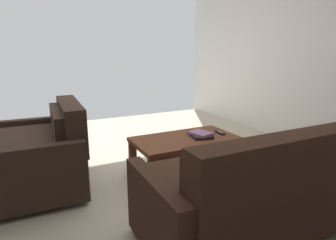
{
  "coord_description": "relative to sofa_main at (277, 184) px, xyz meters",
  "views": [
    {
      "loc": [
        1.11,
        2.62,
        1.32
      ],
      "look_at": [
        -0.03,
        0.39,
        0.71
      ],
      "focal_mm": 29.92,
      "sensor_mm": 36.0,
      "label": 1
    }
  ],
  "objects": [
    {
      "name": "ground_plane",
      "position": [
        0.48,
        -1.29,
        -0.37
      ],
      "size": [
        4.88,
        5.73,
        0.01
      ],
      "primitive_type": "cube",
      "color": "beige"
    },
    {
      "name": "wall_left",
      "position": [
        -1.96,
        -1.29,
        1.04
      ],
      "size": [
        0.12,
        5.73,
        2.81
      ],
      "primitive_type": "cube",
      "color": "white",
      "rests_on": "ground"
    },
    {
      "name": "sofa_main",
      "position": [
        0.0,
        0.0,
        0.0
      ],
      "size": [
        2.03,
        0.84,
        0.84
      ],
      "color": "black",
      "rests_on": "ground"
    },
    {
      "name": "loveseat_near",
      "position": [
        1.51,
        -1.54,
        -0.0
      ],
      "size": [
        0.88,
        1.18,
        0.84
      ],
      "color": "black",
      "rests_on": "ground"
    },
    {
      "name": "coffee_table",
      "position": [
        0.12,
        -1.13,
        -0.0
      ],
      "size": [
        1.11,
        0.61,
        0.43
      ],
      "color": "brown",
      "rests_on": "ground"
    },
    {
      "name": "book_stack",
      "position": [
        -0.04,
        -1.09,
        0.09
      ],
      "size": [
        0.27,
        0.32,
        0.05
      ],
      "color": "black",
      "rests_on": "coffee_table"
    },
    {
      "name": "tv_remote",
      "position": [
        -0.3,
        -1.09,
        0.07
      ],
      "size": [
        0.06,
        0.16,
        0.02
      ],
      "color": "black",
      "rests_on": "coffee_table"
    }
  ]
}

